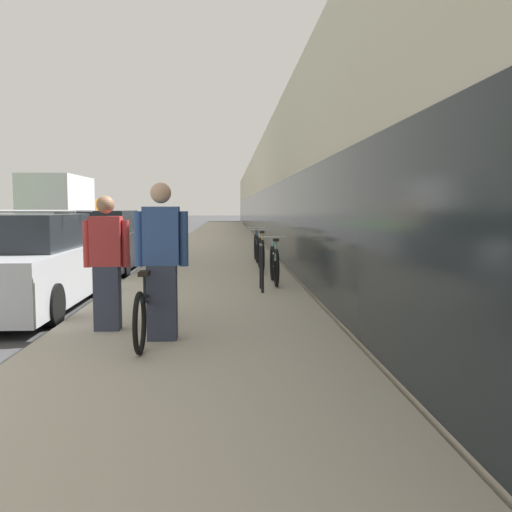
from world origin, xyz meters
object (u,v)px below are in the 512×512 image
Objects in this scene: person_bystander at (107,263)px; bike_rack_hoop at (262,263)px; moving_truck at (62,210)px; tandem_bicycle at (153,303)px; parked_sedan_curbside at (22,266)px; cruiser_bike_farthest at (256,247)px; cruiser_bike_middle at (261,254)px; person_rider at (162,261)px; vintage_roadster_curbside at (100,244)px; cruiser_bike_nearest at (274,264)px.

person_bystander reaches higher than bike_rack_hoop.
tandem_bicycle is at bearing -71.15° from moving_truck.
cruiser_bike_farthest is at bearing 58.97° from parked_sedan_curbside.
bike_rack_hoop is at bearing -93.09° from cruiser_bike_middle.
person_rider is at bearing -71.07° from moving_truck.
moving_truck is (-6.60, 19.33, 1.04)m from tandem_bicycle.
parked_sedan_curbside reaches higher than cruiser_bike_farthest.
person_rider is 3.69m from parked_sedan_curbside.
cruiser_bike_middle is at bearing 86.91° from bike_rack_hoop.
parked_sedan_curbside reaches higher than bike_rack_hoop.
cruiser_bike_middle is 1.10× the size of cruiser_bike_farthest.
bike_rack_hoop is (2.09, 3.22, -0.32)m from person_bystander.
person_bystander is at bearing -72.54° from moving_truck.
cruiser_bike_middle is 5.97m from parked_sedan_curbside.
person_rider is at bearing -46.93° from parked_sedan_curbside.
cruiser_bike_farthest is (2.28, 8.89, -0.44)m from person_bystander.
vintage_roadster_curbside is 0.73× the size of moving_truck.
person_rider is 9.57m from cruiser_bike_farthest.
bike_rack_hoop is (1.52, 3.41, 0.16)m from tandem_bicycle.
tandem_bicycle is 8.17m from vintage_roadster_curbside.
parked_sedan_curbside is (-4.05, -4.38, 0.17)m from cruiser_bike_middle.
person_bystander is at bearing 162.30° from tandem_bicycle.
moving_truck is at bearing 107.46° from person_bystander.
cruiser_bike_farthest reaches higher than bike_rack_hoop.
person_rider reaches higher than person_bystander.
person_bystander is 0.36× the size of vintage_roadster_curbside.
cruiser_bike_nearest is 0.98× the size of cruiser_bike_farthest.
tandem_bicycle is 20.45m from moving_truck.
vintage_roadster_curbside is at bearing 107.11° from person_rider.
bike_rack_hoop is at bearing 70.14° from person_rider.
cruiser_bike_middle is 4.21m from vintage_roadster_curbside.
bike_rack_hoop is at bearing -48.68° from vintage_roadster_curbside.
cruiser_bike_nearest is (1.67, 4.74, -0.51)m from person_rider.
cruiser_bike_nearest is 0.37× the size of parked_sedan_curbside.
vintage_roadster_curbside is at bearing 106.80° from tandem_bicycle.
person_rider is at bearing -66.54° from tandem_bicycle.
vintage_roadster_curbside is (-2.52, 8.18, -0.31)m from person_rider.
cruiser_bike_farthest is 0.28× the size of moving_truck.
tandem_bicycle is at bearing -100.62° from cruiser_bike_farthest.
person_bystander is (-0.58, 0.18, 0.47)m from tandem_bicycle.
moving_truck is (-8.29, 12.62, 0.99)m from cruiser_bike_middle.
cruiser_bike_nearest is at bearing 72.33° from bike_rack_hoop.
cruiser_bike_middle reaches higher than tandem_bicycle.
person_rider reaches higher than cruiser_bike_farthest.
person_bystander is 3.86m from bike_rack_hoop.
person_rider is 0.39× the size of vintage_roadster_curbside.
tandem_bicycle is 1.66× the size of person_bystander.
cruiser_bike_nearest is 17.19m from moving_truck.
person_bystander is 9.19m from cruiser_bike_farthest.
person_bystander is at bearing 143.47° from person_rider.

